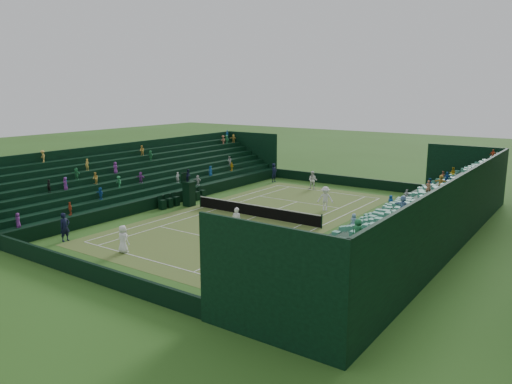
{
  "coord_description": "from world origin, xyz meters",
  "views": [
    {
      "loc": [
        21.84,
        -31.12,
        9.92
      ],
      "look_at": [
        0.0,
        0.0,
        2.0
      ],
      "focal_mm": 35.0,
      "sensor_mm": 36.0,
      "label": 1
    }
  ],
  "objects_px": {
    "player_near_west": "(123,239)",
    "player_far_east": "(325,199)",
    "player_far_west": "(313,180)",
    "tennis_net": "(256,210)",
    "player_near_east": "(237,221)",
    "umpire_chair": "(189,190)"
  },
  "relations": [
    {
      "from": "umpire_chair",
      "to": "player_far_east",
      "type": "relative_size",
      "value": 1.58
    },
    {
      "from": "player_far_east",
      "to": "player_near_east",
      "type": "bearing_deg",
      "value": -124.2
    },
    {
      "from": "tennis_net",
      "to": "player_far_west",
      "type": "distance_m",
      "value": 12.38
    },
    {
      "from": "umpire_chair",
      "to": "player_far_east",
      "type": "height_order",
      "value": "umpire_chair"
    },
    {
      "from": "umpire_chair",
      "to": "player_near_west",
      "type": "xyz_separation_m",
      "value": [
        5.23,
        -11.6,
        -0.49
      ]
    },
    {
      "from": "tennis_net",
      "to": "player_near_west",
      "type": "relative_size",
      "value": 6.71
    },
    {
      "from": "tennis_net",
      "to": "player_near_east",
      "type": "bearing_deg",
      "value": -69.77
    },
    {
      "from": "player_near_west",
      "to": "player_far_west",
      "type": "bearing_deg",
      "value": -88.79
    },
    {
      "from": "tennis_net",
      "to": "player_near_east",
      "type": "relative_size",
      "value": 5.93
    },
    {
      "from": "umpire_chair",
      "to": "player_near_east",
      "type": "distance_m",
      "value": 9.8
    },
    {
      "from": "player_far_west",
      "to": "player_far_east",
      "type": "relative_size",
      "value": 0.91
    },
    {
      "from": "player_near_east",
      "to": "umpire_chair",
      "type": "bearing_deg",
      "value": -36.86
    },
    {
      "from": "tennis_net",
      "to": "player_far_west",
      "type": "bearing_deg",
      "value": 97.7
    },
    {
      "from": "umpire_chair",
      "to": "tennis_net",
      "type": "bearing_deg",
      "value": 1.92
    },
    {
      "from": "tennis_net",
      "to": "player_near_east",
      "type": "xyz_separation_m",
      "value": [
        1.78,
        -4.83,
        0.46
      ]
    },
    {
      "from": "player_near_east",
      "to": "player_far_west",
      "type": "xyz_separation_m",
      "value": [
        -3.44,
        17.08,
        -0.07
      ]
    },
    {
      "from": "tennis_net",
      "to": "player_near_west",
      "type": "bearing_deg",
      "value": -97.92
    },
    {
      "from": "player_near_west",
      "to": "player_far_east",
      "type": "bearing_deg",
      "value": -105.76
    },
    {
      "from": "player_far_west",
      "to": "player_far_east",
      "type": "height_order",
      "value": "player_far_east"
    },
    {
      "from": "umpire_chair",
      "to": "player_far_west",
      "type": "distance_m",
      "value": 13.54
    },
    {
      "from": "player_near_east",
      "to": "player_far_east",
      "type": "bearing_deg",
      "value": -108.72
    },
    {
      "from": "player_near_west",
      "to": "player_far_west",
      "type": "distance_m",
      "value": 24.09
    }
  ]
}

